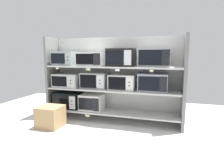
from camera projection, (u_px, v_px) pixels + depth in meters
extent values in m
cube|color=silver|center=(93.00, 142.00, 3.00)|extent=(6.61, 6.00, 0.02)
cube|color=#B2B2AD|center=(116.00, 78.00, 4.07)|extent=(2.81, 0.04, 1.68)
cube|color=slate|center=(53.00, 77.00, 4.20)|extent=(0.05, 0.49, 1.68)
cube|color=slate|center=(184.00, 83.00, 3.43)|extent=(0.05, 0.49, 1.68)
cube|color=beige|center=(112.00, 112.00, 3.91)|extent=(2.61, 0.49, 0.03)
cube|color=black|center=(69.00, 100.00, 4.17)|extent=(0.54, 0.39, 0.33)
cube|color=black|center=(61.00, 102.00, 4.00)|extent=(0.38, 0.01, 0.26)
cube|color=silver|center=(72.00, 103.00, 3.92)|extent=(0.13, 0.01, 0.26)
cylinder|color=#262628|center=(72.00, 105.00, 3.92)|extent=(0.02, 0.01, 0.02)
cylinder|color=#262628|center=(72.00, 101.00, 3.91)|extent=(0.02, 0.01, 0.02)
cube|color=silver|center=(92.00, 102.00, 4.01)|extent=(0.46, 0.38, 0.32)
cube|color=black|center=(85.00, 104.00, 3.84)|extent=(0.30, 0.01, 0.24)
cube|color=black|center=(96.00, 105.00, 3.78)|extent=(0.13, 0.01, 0.25)
cylinder|color=#262628|center=(95.00, 105.00, 3.77)|extent=(0.02, 0.01, 0.02)
cube|color=beige|center=(87.00, 116.00, 3.81)|extent=(0.09, 0.00, 0.05)
cube|color=beige|center=(112.00, 90.00, 3.85)|extent=(2.61, 0.49, 0.03)
cube|color=#B1BAB8|center=(68.00, 80.00, 4.10)|extent=(0.55, 0.41, 0.28)
cube|color=black|center=(59.00, 81.00, 3.93)|extent=(0.34, 0.01, 0.20)
cube|color=#B1BAB8|center=(71.00, 82.00, 3.85)|extent=(0.18, 0.01, 0.22)
cylinder|color=#262628|center=(70.00, 83.00, 3.85)|extent=(0.02, 0.01, 0.02)
cylinder|color=#262628|center=(70.00, 80.00, 3.84)|extent=(0.02, 0.01, 0.02)
cube|color=#9DA0A6|center=(95.00, 80.00, 3.93)|extent=(0.52, 0.32, 0.31)
cube|color=black|center=(88.00, 81.00, 3.79)|extent=(0.34, 0.01, 0.25)
cube|color=silver|center=(100.00, 82.00, 3.72)|extent=(0.15, 0.01, 0.25)
cylinder|color=#262628|center=(100.00, 84.00, 3.71)|extent=(0.02, 0.01, 0.02)
cylinder|color=#262628|center=(100.00, 80.00, 3.70)|extent=(0.02, 0.01, 0.02)
cube|color=silver|center=(122.00, 82.00, 3.76)|extent=(0.50, 0.35, 0.29)
cube|color=black|center=(117.00, 83.00, 3.61)|extent=(0.33, 0.01, 0.24)
cube|color=silver|center=(129.00, 84.00, 3.54)|extent=(0.14, 0.01, 0.23)
cylinder|color=#262628|center=(129.00, 86.00, 3.54)|extent=(0.02, 0.01, 0.02)
cylinder|color=#262628|center=(129.00, 82.00, 3.53)|extent=(0.02, 0.01, 0.02)
cube|color=#979AAB|center=(153.00, 82.00, 3.59)|extent=(0.53, 0.36, 0.33)
cube|color=black|center=(149.00, 84.00, 3.43)|extent=(0.37, 0.01, 0.25)
cube|color=black|center=(163.00, 84.00, 3.36)|extent=(0.12, 0.01, 0.26)
cylinder|color=#262628|center=(163.00, 87.00, 3.36)|extent=(0.02, 0.01, 0.02)
cylinder|color=#262628|center=(163.00, 82.00, 3.35)|extent=(0.02, 0.01, 0.02)
cube|color=beige|center=(112.00, 67.00, 3.78)|extent=(2.61, 0.49, 0.03)
cube|color=#9AA6A4|center=(65.00, 58.00, 4.05)|extent=(0.46, 0.38, 0.29)
cube|color=black|center=(58.00, 59.00, 3.88)|extent=(0.32, 0.01, 0.20)
cube|color=#9AA6A4|center=(68.00, 59.00, 3.81)|extent=(0.12, 0.01, 0.23)
cylinder|color=#262628|center=(67.00, 60.00, 3.81)|extent=(0.02, 0.01, 0.02)
cylinder|color=#262628|center=(67.00, 57.00, 3.80)|extent=(0.02, 0.01, 0.02)
cube|color=silver|center=(92.00, 59.00, 3.88)|extent=(0.53, 0.38, 0.27)
cube|color=black|center=(85.00, 59.00, 3.71)|extent=(0.36, 0.01, 0.20)
cube|color=black|center=(97.00, 59.00, 3.64)|extent=(0.14, 0.01, 0.22)
cylinder|color=#262628|center=(97.00, 61.00, 3.64)|extent=(0.02, 0.01, 0.02)
cylinder|color=#262628|center=(97.00, 58.00, 3.63)|extent=(0.02, 0.01, 0.02)
cube|color=black|center=(121.00, 57.00, 3.70)|extent=(0.50, 0.41, 0.33)
cube|color=black|center=(115.00, 58.00, 3.52)|extent=(0.34, 0.01, 0.23)
cube|color=silver|center=(128.00, 58.00, 3.45)|extent=(0.13, 0.01, 0.27)
cube|color=#A09FA6|center=(154.00, 57.00, 3.52)|extent=(0.57, 0.34, 0.34)
cube|color=black|center=(150.00, 58.00, 3.37)|extent=(0.40, 0.01, 0.27)
cube|color=black|center=(166.00, 58.00, 3.29)|extent=(0.13, 0.01, 0.27)
cylinder|color=#262628|center=(166.00, 60.00, 3.29)|extent=(0.02, 0.01, 0.02)
cylinder|color=#262628|center=(166.00, 55.00, 3.28)|extent=(0.02, 0.01, 0.02)
cube|color=beige|center=(57.00, 68.00, 3.85)|extent=(0.07, 0.00, 0.03)
cube|color=beige|center=(88.00, 69.00, 3.66)|extent=(0.09, 0.00, 0.04)
cube|color=white|center=(117.00, 70.00, 3.50)|extent=(0.08, 0.00, 0.04)
cube|color=beige|center=(151.00, 71.00, 3.32)|extent=(0.06, 0.00, 0.04)
cube|color=tan|center=(51.00, 117.00, 3.60)|extent=(0.42, 0.42, 0.39)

